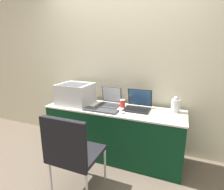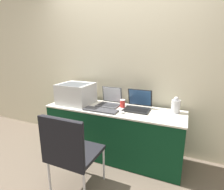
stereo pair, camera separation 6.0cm
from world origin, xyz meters
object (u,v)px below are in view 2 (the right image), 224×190
at_px(external_keyboard, 100,110).
at_px(printer, 76,93).
at_px(laptop_left, 110,101).
at_px(metal_pitcher, 176,106).
at_px(laptop_right, 138,105).
at_px(chair, 69,148).
at_px(coffee_cup, 123,103).
at_px(mouse, 123,112).

bearing_deg(external_keyboard, printer, 161.28).
xyz_separation_m(printer, laptop_left, (0.50, 0.12, -0.11)).
distance_m(laptop_left, metal_pitcher, 0.91).
distance_m(laptop_right, chair, 1.07).
bearing_deg(chair, laptop_right, 65.36).
bearing_deg(laptop_left, chair, -90.40).
xyz_separation_m(laptop_left, coffee_cup, (0.21, -0.02, -0.00)).
height_order(laptop_left, mouse, laptop_left).
height_order(laptop_right, coffee_cup, laptop_right).
bearing_deg(metal_pitcher, external_keyboard, -160.40).
bearing_deg(printer, chair, -60.20).
height_order(laptop_right, mouse, laptop_right).
relative_size(laptop_right, coffee_cup, 3.11).
bearing_deg(external_keyboard, coffee_cup, 50.90).
relative_size(laptop_right, chair, 0.37).
bearing_deg(coffee_cup, laptop_right, -0.58).
distance_m(external_keyboard, metal_pitcher, 0.98).
bearing_deg(metal_pitcher, mouse, -153.32).
relative_size(mouse, chair, 0.08).
bearing_deg(laptop_left, coffee_cup, -6.23).
relative_size(laptop_left, mouse, 4.47).
distance_m(coffee_cup, chair, 1.01).
height_order(printer, chair, printer).
bearing_deg(metal_pitcher, laptop_left, -177.57).
distance_m(laptop_right, mouse, 0.28).
height_order(laptop_right, chair, laptop_right).
relative_size(printer, laptop_left, 1.54).
relative_size(coffee_cup, chair, 0.12).
relative_size(printer, mouse, 6.87).
xyz_separation_m(external_keyboard, mouse, (0.31, 0.02, 0.01)).
bearing_deg(coffee_cup, chair, -102.74).
xyz_separation_m(laptop_right, coffee_cup, (-0.22, 0.00, -0.00)).
xyz_separation_m(laptop_left, metal_pitcher, (0.91, 0.04, 0.04)).
bearing_deg(coffee_cup, metal_pitcher, 5.01).
height_order(external_keyboard, metal_pitcher, metal_pitcher).
bearing_deg(chair, coffee_cup, 77.26).
bearing_deg(external_keyboard, chair, -90.08).
distance_m(mouse, chair, 0.80).
xyz_separation_m(laptop_right, mouse, (-0.13, -0.24, -0.04)).
xyz_separation_m(printer, external_keyboard, (0.49, -0.17, -0.15)).
bearing_deg(laptop_left, mouse, -41.82).
bearing_deg(printer, coffee_cup, 7.88).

